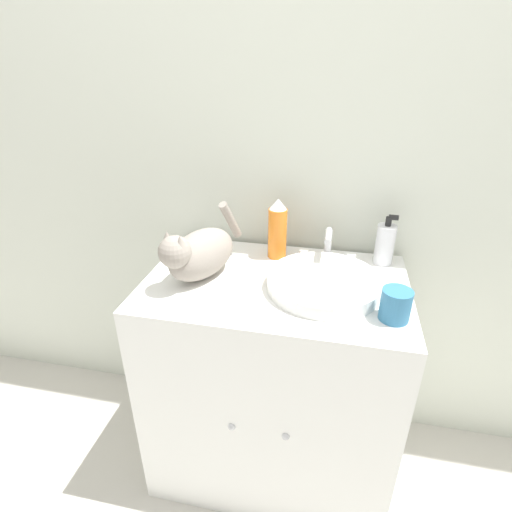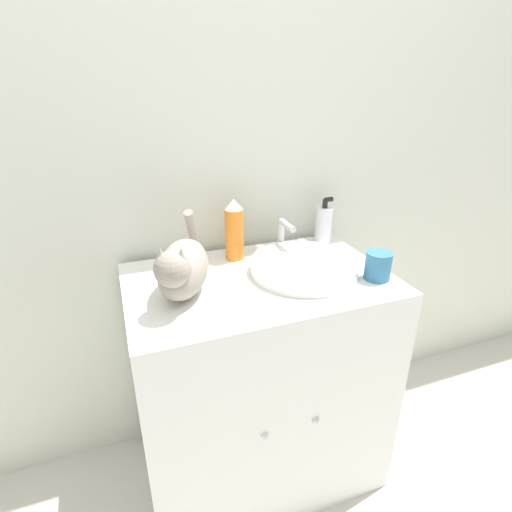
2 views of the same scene
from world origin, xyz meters
name	(u,v)px [view 1 (image 1 of 2)]	position (x,y,z in m)	size (l,w,h in m)	color
wall_back	(294,125)	(0.00, 0.58, 1.25)	(6.00, 0.05, 2.50)	silver
vanity_cabinet	(273,379)	(0.00, 0.27, 0.41)	(0.83, 0.55, 0.82)	white
sink_basin	(324,283)	(0.15, 0.25, 0.84)	(0.35, 0.35, 0.04)	white
faucet	(328,248)	(0.15, 0.43, 0.88)	(0.19, 0.12, 0.13)	silver
cat	(198,253)	(-0.24, 0.24, 0.91)	(0.23, 0.36, 0.22)	gray
soap_bottle	(385,244)	(0.34, 0.47, 0.89)	(0.06, 0.06, 0.18)	silver
spray_bottle	(277,229)	(-0.02, 0.44, 0.92)	(0.07, 0.07, 0.21)	orange
cup	(396,305)	(0.35, 0.13, 0.87)	(0.08, 0.08, 0.09)	teal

